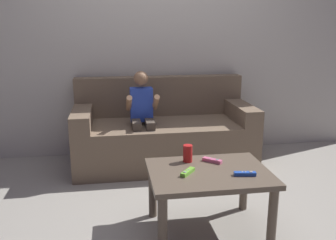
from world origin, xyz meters
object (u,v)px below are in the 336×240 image
object	(u,v)px
person_seated_on_couch	(142,115)
coffee_table	(209,181)
game_remote_pink_near_edge	(212,160)
soda_can	(188,153)
game_remote_blue_far_corner	(245,174)
game_remote_lime_center	(188,172)
couch	(163,134)

from	to	relation	value
person_seated_on_couch	coffee_table	world-z (taller)	person_seated_on_couch
person_seated_on_couch	game_remote_pink_near_edge	xyz separation A→B (m)	(0.40, -1.02, -0.10)
game_remote_pink_near_edge	soda_can	size ratio (longest dim) A/B	1.06
coffee_table	game_remote_blue_far_corner	bearing A→B (deg)	-29.34
game_remote_blue_far_corner	soda_can	size ratio (longest dim) A/B	1.18
game_remote_lime_center	game_remote_blue_far_corner	world-z (taller)	same
person_seated_on_couch	soda_can	xyz separation A→B (m)	(0.23, -0.99, -0.05)
game_remote_blue_far_corner	game_remote_lime_center	bearing A→B (deg)	166.54
couch	coffee_table	distance (m)	1.35
game_remote_pink_near_edge	coffee_table	bearing A→B (deg)	-113.28
couch	coffee_table	bearing A→B (deg)	-85.21
game_remote_pink_near_edge	couch	bearing A→B (deg)	98.44
person_seated_on_couch	coffee_table	size ratio (longest dim) A/B	1.20
couch	game_remote_lime_center	xyz separation A→B (m)	(-0.04, -1.38, 0.15)
coffee_table	person_seated_on_couch	bearing A→B (deg)	105.94
person_seated_on_couch	game_remote_lime_center	xyz separation A→B (m)	(0.18, -1.20, -0.10)
game_remote_blue_far_corner	couch	bearing A→B (deg)	102.31
soda_can	couch	bearing A→B (deg)	90.38
couch	person_seated_on_couch	world-z (taller)	person_seated_on_couch
coffee_table	game_remote_lime_center	size ratio (longest dim) A/B	6.10
coffee_table	soda_can	distance (m)	0.25
person_seated_on_couch	coffee_table	xyz separation A→B (m)	(0.33, -1.17, -0.19)
couch	game_remote_pink_near_edge	world-z (taller)	couch
coffee_table	game_remote_pink_near_edge	distance (m)	0.18
coffee_table	game_remote_blue_far_corner	size ratio (longest dim) A/B	5.55
coffee_table	soda_can	size ratio (longest dim) A/B	6.54
game_remote_pink_near_edge	game_remote_blue_far_corner	bearing A→B (deg)	-61.97
game_remote_lime_center	soda_can	world-z (taller)	soda_can
game_remote_blue_far_corner	game_remote_pink_near_edge	bearing A→B (deg)	118.03
coffee_table	couch	bearing A→B (deg)	94.79
game_remote_blue_far_corner	soda_can	bearing A→B (deg)	135.77
game_remote_blue_far_corner	soda_can	xyz separation A→B (m)	(-0.31, 0.30, 0.05)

